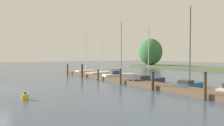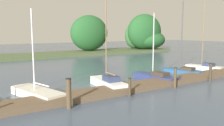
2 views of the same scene
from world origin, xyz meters
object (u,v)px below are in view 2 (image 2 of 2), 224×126
(sailboat_2, at_px, (107,82))
(mooring_piling_4, at_px, (211,72))
(sailboat_4, at_px, (182,70))
(sailboat_5, at_px, (203,67))
(mooring_piling_1, at_px, (69,93))
(mooring_piling_2, at_px, (130,87))
(mooring_piling_3, at_px, (175,77))
(sailboat_1, at_px, (36,92))
(sailboat_3, at_px, (154,76))

(sailboat_2, height_order, mooring_piling_4, sailboat_2)
(sailboat_4, bearing_deg, mooring_piling_4, 155.63)
(sailboat_5, relative_size, mooring_piling_1, 5.22)
(sailboat_4, xyz_separation_m, mooring_piling_1, (-12.86, -3.52, 0.46))
(mooring_piling_1, xyz_separation_m, mooring_piling_2, (3.94, 0.05, -0.21))
(sailboat_2, height_order, mooring_piling_3, sailboat_2)
(sailboat_4, bearing_deg, mooring_piling_1, 92.11)
(mooring_piling_3, bearing_deg, mooring_piling_1, -179.07)
(mooring_piling_4, bearing_deg, mooring_piling_1, -179.20)
(sailboat_4, height_order, sailboat_5, sailboat_5)
(sailboat_4, xyz_separation_m, sailboat_5, (3.46, 0.20, 0.04))
(sailboat_4, distance_m, mooring_piling_2, 9.57)
(mooring_piling_2, bearing_deg, sailboat_4, 21.25)
(sailboat_1, xyz_separation_m, sailboat_5, (17.08, 0.57, 0.10))
(sailboat_4, xyz_separation_m, mooring_piling_2, (-8.92, -3.47, 0.25))
(mooring_piling_3, bearing_deg, sailboat_1, 161.07)
(sailboat_3, bearing_deg, mooring_piling_3, 164.39)
(sailboat_4, xyz_separation_m, mooring_piling_3, (-4.83, -3.39, 0.39))
(mooring_piling_1, bearing_deg, mooring_piling_2, 0.71)
(sailboat_2, xyz_separation_m, mooring_piling_3, (3.92, -2.65, 0.35))
(sailboat_1, xyz_separation_m, sailboat_2, (4.87, -0.37, 0.10))
(sailboat_1, height_order, sailboat_2, sailboat_2)
(sailboat_5, xyz_separation_m, mooring_piling_1, (-16.31, -3.72, 0.42))
(mooring_piling_3, bearing_deg, sailboat_2, 145.97)
(mooring_piling_2, xyz_separation_m, mooring_piling_4, (8.26, 0.12, 0.13))
(mooring_piling_2, bearing_deg, sailboat_1, 146.64)
(mooring_piling_2, relative_size, mooring_piling_4, 0.81)
(sailboat_1, height_order, mooring_piling_2, sailboat_1)
(sailboat_1, height_order, sailboat_4, sailboat_4)
(sailboat_1, height_order, sailboat_3, sailboat_3)
(sailboat_3, relative_size, mooring_piling_4, 3.79)
(sailboat_2, relative_size, mooring_piling_3, 4.59)
(mooring_piling_1, relative_size, mooring_piling_3, 1.10)
(sailboat_2, height_order, mooring_piling_1, sailboat_2)
(sailboat_1, distance_m, sailboat_2, 4.88)
(sailboat_3, height_order, mooring_piling_2, sailboat_3)
(sailboat_2, relative_size, sailboat_4, 0.98)
(mooring_piling_1, height_order, mooring_piling_4, mooring_piling_1)
(sailboat_1, relative_size, mooring_piling_4, 3.68)
(sailboat_1, xyz_separation_m, mooring_piling_1, (0.76, -3.14, 0.52))
(sailboat_1, xyz_separation_m, mooring_piling_4, (12.96, -2.97, 0.44))
(sailboat_1, relative_size, sailboat_2, 0.80)
(sailboat_5, height_order, mooring_piling_4, sailboat_5)
(sailboat_3, distance_m, sailboat_5, 7.74)
(sailboat_3, distance_m, mooring_piling_2, 5.45)
(mooring_piling_2, bearing_deg, mooring_piling_1, -179.29)
(sailboat_2, distance_m, mooring_piling_4, 8.51)
(sailboat_3, height_order, sailboat_4, sailboat_4)
(sailboat_3, bearing_deg, sailboat_2, 87.51)
(sailboat_5, bearing_deg, mooring_piling_3, 99.24)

